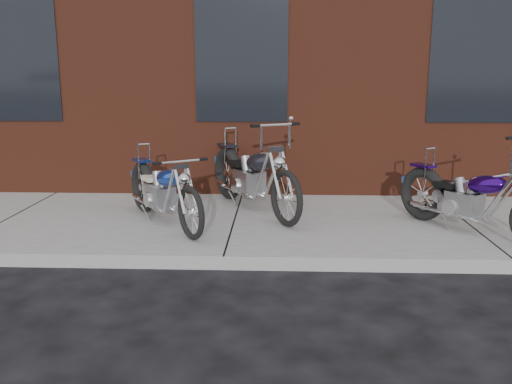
{
  "coord_description": "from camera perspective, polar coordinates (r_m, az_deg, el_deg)",
  "views": [
    {
      "loc": [
        0.56,
        -5.37,
        2.02
      ],
      "look_at": [
        0.31,
        0.8,
        0.67
      ],
      "focal_mm": 38.0,
      "sensor_mm": 36.0,
      "label": 1
    }
  ],
  "objects": [
    {
      "name": "chopper_purple",
      "position": [
        6.92,
        21.63,
        -0.85
      ],
      "size": [
        1.36,
        1.85,
        1.23
      ],
      "rotation": [
        0.0,
        0.0,
        -0.95
      ],
      "color": "black",
      "rests_on": "sidewalk"
    },
    {
      "name": "chopper_blue",
      "position": [
        6.95,
        -9.76,
        -0.11
      ],
      "size": [
        1.32,
        1.87,
        0.95
      ],
      "rotation": [
        0.0,
        0.0,
        -0.97
      ],
      "color": "black",
      "rests_on": "sidewalk"
    },
    {
      "name": "ground",
      "position": [
        5.76,
        -3.44,
        -8.21
      ],
      "size": [
        120.0,
        120.0,
        0.0
      ],
      "primitive_type": "plane",
      "color": "black",
      "rests_on": "ground"
    },
    {
      "name": "sidewalk",
      "position": [
        7.16,
        -2.25,
        -3.45
      ],
      "size": [
        22.0,
        3.0,
        0.15
      ],
      "primitive_type": "cube",
      "color": "gray",
      "rests_on": "ground"
    },
    {
      "name": "chopper_third",
      "position": [
        7.51,
        -0.4,
        1.44
      ],
      "size": [
        1.34,
        2.23,
        1.27
      ],
      "rotation": [
        0.0,
        0.0,
        -1.05
      ],
      "color": "black",
      "rests_on": "sidewalk"
    }
  ]
}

